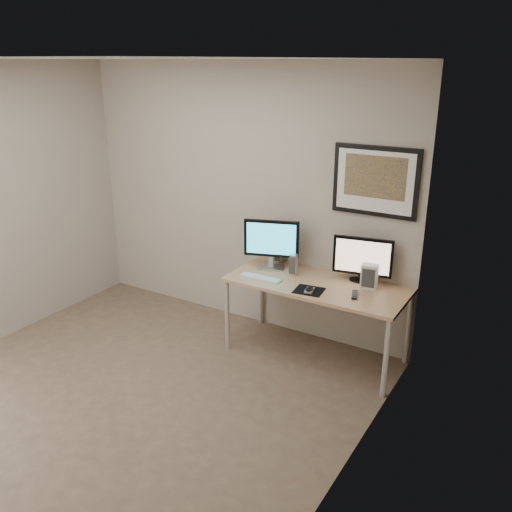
% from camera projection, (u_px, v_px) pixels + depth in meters
% --- Properties ---
extents(floor, '(3.60, 3.60, 0.00)m').
position_uv_depth(floor, '(133.00, 395.00, 4.44)').
color(floor, brown).
rests_on(floor, ground).
extents(room, '(3.60, 3.60, 3.60)m').
position_uv_depth(room, '(157.00, 188.00, 4.24)').
color(room, white).
rests_on(room, ground).
extents(desk, '(1.60, 0.70, 0.73)m').
position_uv_depth(desk, '(317.00, 290.00, 4.82)').
color(desk, '#976F49').
rests_on(desk, floor).
extents(framed_art, '(0.75, 0.04, 0.60)m').
position_uv_depth(framed_art, '(375.00, 181.00, 4.59)').
color(framed_art, black).
rests_on(framed_art, room).
extents(monitor_large, '(0.50, 0.24, 0.47)m').
position_uv_depth(monitor_large, '(271.00, 242.00, 5.05)').
color(monitor_large, '#A8A8AD').
rests_on(monitor_large, desk).
extents(monitor_tv, '(0.52, 0.16, 0.41)m').
position_uv_depth(monitor_tv, '(363.00, 259.00, 4.75)').
color(monitor_tv, black).
rests_on(monitor_tv, desk).
extents(speaker_left, '(0.08, 0.08, 0.19)m').
position_uv_depth(speaker_left, '(279.00, 252.00, 5.28)').
color(speaker_left, '#A8A8AD').
rests_on(speaker_left, desk).
extents(speaker_right, '(0.08, 0.08, 0.19)m').
position_uv_depth(speaker_right, '(294.00, 264.00, 4.96)').
color(speaker_right, '#A8A8AD').
rests_on(speaker_right, desk).
extents(keyboard, '(0.40, 0.12, 0.01)m').
position_uv_depth(keyboard, '(261.00, 278.00, 4.90)').
color(keyboard, silver).
rests_on(keyboard, desk).
extents(mousepad, '(0.27, 0.25, 0.00)m').
position_uv_depth(mousepad, '(309.00, 290.00, 4.63)').
color(mousepad, black).
rests_on(mousepad, desk).
extents(mouse, '(0.08, 0.12, 0.04)m').
position_uv_depth(mouse, '(309.00, 290.00, 4.60)').
color(mouse, black).
rests_on(mouse, mousepad).
extents(remote, '(0.10, 0.18, 0.02)m').
position_uv_depth(remote, '(355.00, 295.00, 4.53)').
color(remote, black).
rests_on(remote, desk).
extents(fan_unit, '(0.15, 0.12, 0.21)m').
position_uv_depth(fan_unit, '(369.00, 276.00, 4.66)').
color(fan_unit, silver).
rests_on(fan_unit, desk).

